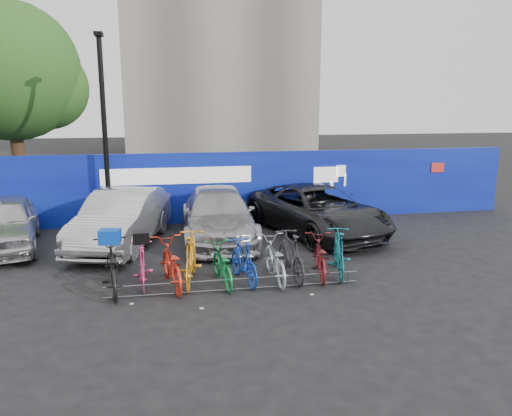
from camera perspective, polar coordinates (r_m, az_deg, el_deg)
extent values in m
plane|color=black|center=(11.66, -2.81, -8.42)|extent=(100.00, 100.00, 0.00)
cube|color=#0B0D9B|center=(17.14, -5.60, 2.33)|extent=(22.00, 0.15, 2.40)
cube|color=white|center=(16.91, -8.98, 3.65)|extent=(5.00, 0.02, 0.55)
cube|color=white|center=(17.84, 8.00, 3.79)|extent=(1.20, 0.02, 0.90)
cube|color=red|center=(19.61, 20.05, 4.36)|extent=(0.50, 0.02, 0.35)
cylinder|color=#382314|center=(21.66, -25.51, 5.38)|extent=(0.50, 0.50, 4.00)
sphere|color=#285119|center=(21.59, -26.30, 13.83)|extent=(5.20, 5.20, 5.20)
sphere|color=#285119|center=(21.58, -22.79, 12.53)|extent=(3.20, 3.20, 3.20)
cylinder|color=black|center=(16.36, -16.87, 7.77)|extent=(0.16, 0.16, 6.00)
cube|color=black|center=(16.44, -17.55, 18.41)|extent=(0.25, 0.50, 0.12)
cylinder|color=#595B60|center=(11.01, -2.39, -8.13)|extent=(5.60, 0.03, 0.03)
cylinder|color=#595B60|center=(11.09, -2.38, -9.25)|extent=(5.60, 0.03, 0.03)
cylinder|color=#595B60|center=(11.02, -16.07, -9.37)|extent=(0.03, 0.03, 0.28)
cylinder|color=#595B60|center=(10.96, -9.21, -9.15)|extent=(0.03, 0.03, 0.28)
cylinder|color=#595B60|center=(11.06, -2.39, -8.81)|extent=(0.03, 0.03, 0.28)
cylinder|color=#595B60|center=(11.30, 4.22, -8.36)|extent=(0.03, 0.03, 0.28)
cylinder|color=#595B60|center=(11.69, 10.45, -7.84)|extent=(0.03, 0.03, 0.28)
imported|color=#AFAFB3|center=(15.68, -26.87, -1.56)|extent=(2.56, 4.60, 1.48)
imported|color=#AFB0B4|center=(14.78, -15.07, -1.19)|extent=(2.90, 5.11, 1.59)
imported|color=#A1A1A6|center=(15.05, -4.36, -0.77)|extent=(2.28, 5.21, 1.49)
imported|color=black|center=(15.68, 7.00, -0.26)|extent=(3.96, 5.94, 1.52)
imported|color=black|center=(11.39, -16.16, -6.54)|extent=(0.99, 2.13, 1.08)
imported|color=#E43379|center=(11.54, -12.84, -6.31)|extent=(0.55, 1.68, 1.00)
imported|color=red|center=(11.36, -9.69, -6.32)|extent=(1.02, 2.11, 1.06)
imported|color=orange|center=(11.49, -7.46, -5.70)|extent=(0.86, 2.04, 1.19)
imported|color=#127E3A|center=(11.40, -3.93, -6.50)|extent=(0.80, 1.79, 0.91)
imported|color=#143DB3|center=(11.46, -1.41, -6.12)|extent=(0.79, 1.74, 1.01)
imported|color=#A6A9AE|center=(11.59, 2.12, -5.92)|extent=(0.68, 1.92, 1.00)
imported|color=#29292C|center=(11.71, 3.98, -5.42)|extent=(0.65, 1.92, 1.14)
imported|color=maroon|center=(11.95, 7.30, -5.56)|extent=(0.98, 1.92, 0.96)
imported|color=#0F5B67|center=(12.09, 9.45, -5.03)|extent=(0.95, 1.94, 1.12)
cube|color=#093BB0|center=(11.19, -16.36, -3.16)|extent=(0.47, 0.38, 0.31)
cube|color=black|center=(11.36, -12.99, -3.29)|extent=(0.37, 0.33, 0.26)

